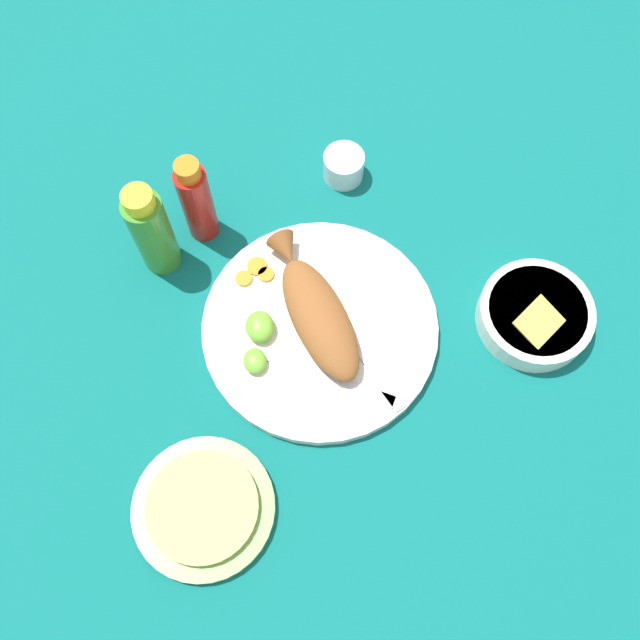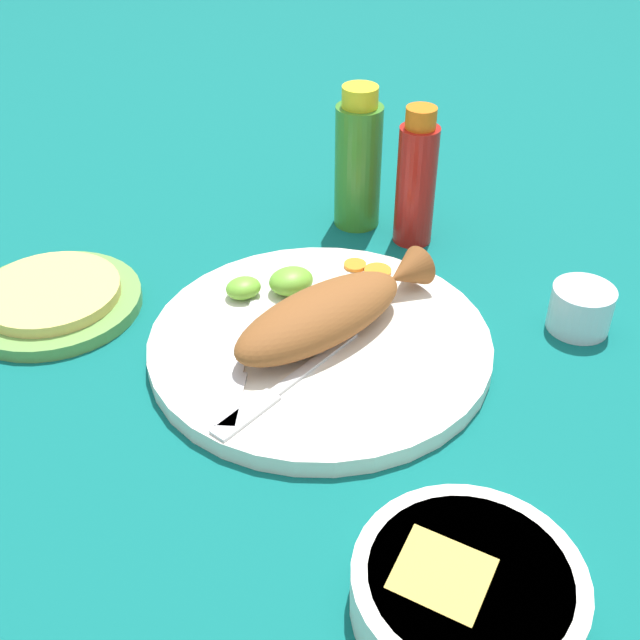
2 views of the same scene
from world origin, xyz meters
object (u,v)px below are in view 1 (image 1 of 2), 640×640
tortilla_plate (204,508)px  hot_sauce_bottle_red (197,201)px  fried_fish (316,312)px  fork_far (338,383)px  salt_cup (344,167)px  guacamole_bowl (535,315)px  fork_near (367,362)px  hot_sauce_bottle_green (152,231)px  main_plate (320,328)px

tortilla_plate → hot_sauce_bottle_red: bearing=173.3°
fried_fish → fork_far: bearing=-7.2°
salt_cup → guacamole_bowl: (0.29, 0.22, 0.00)m
fork_near → fork_far: 0.05m
hot_sauce_bottle_green → guacamole_bowl: (0.19, 0.51, -0.06)m
fried_fish → hot_sauce_bottle_red: (-0.18, -0.14, 0.04)m
fried_fish → hot_sauce_bottle_red: bearing=-157.0°
hot_sauce_bottle_red → guacamole_bowl: bearing=62.3°
fried_fish → fork_far: 0.10m
main_plate → tortilla_plate: 0.29m
fork_far → hot_sauce_bottle_red: hot_sauce_bottle_red is taller
hot_sauce_bottle_green → hot_sauce_bottle_red: bearing=120.7°
guacamole_bowl → fork_near: bearing=-83.7°
fork_far → guacamole_bowl: 0.30m
salt_cup → tortilla_plate: salt_cup is taller
fork_far → guacamole_bowl: bearing=40.5°
fork_far → guacamole_bowl: guacamole_bowl is taller
guacamole_bowl → main_plate: bearing=-97.3°
hot_sauce_bottle_green → fried_fish: bearing=55.2°
main_plate → tortilla_plate: main_plate is taller
fork_near → guacamole_bowl: 0.25m
fork_far → main_plate: bearing=127.2°
salt_cup → tortilla_plate: size_ratio=0.34×
main_plate → guacamole_bowl: guacamole_bowl is taller
fried_fish → salt_cup: size_ratio=3.87×
hot_sauce_bottle_green → tortilla_plate: bearing=2.8°
hot_sauce_bottle_red → salt_cup: bearing=104.4°
hot_sauce_bottle_green → guacamole_bowl: hot_sauce_bottle_green is taller
hot_sauce_bottle_red → tortilla_plate: size_ratio=0.89×
fried_fish → fork_far: fried_fish is taller
fried_fish → guacamole_bowl: bearing=66.1°
fork_near → hot_sauce_bottle_red: bearing=-166.5°
salt_cup → hot_sauce_bottle_red: bearing=-75.6°
fork_near → hot_sauce_bottle_green: (-0.22, -0.26, 0.06)m
main_plate → fork_near: bearing=39.2°
hot_sauce_bottle_green → main_plate: bearing=53.5°
hot_sauce_bottle_green → tortilla_plate: 0.38m
hot_sauce_bottle_red → guacamole_bowl: size_ratio=1.03×
salt_cup → fork_near: bearing=-5.1°
fried_fish → tortilla_plate: (0.23, -0.19, -0.03)m
fried_fish → hot_sauce_bottle_red: hot_sauce_bottle_red is taller
salt_cup → guacamole_bowl: bearing=36.9°
main_plate → fork_far: bearing=6.3°
guacamole_bowl → fork_far: bearing=-80.4°
salt_cup → tortilla_plate: 0.54m
tortilla_plate → fork_far: bearing=123.1°
main_plate → fork_near: 0.09m
fork_near → salt_cup: size_ratio=2.78×
hot_sauce_bottle_green → tortilla_plate: size_ratio=0.94×
main_plate → salt_cup: (-0.25, 0.08, 0.01)m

